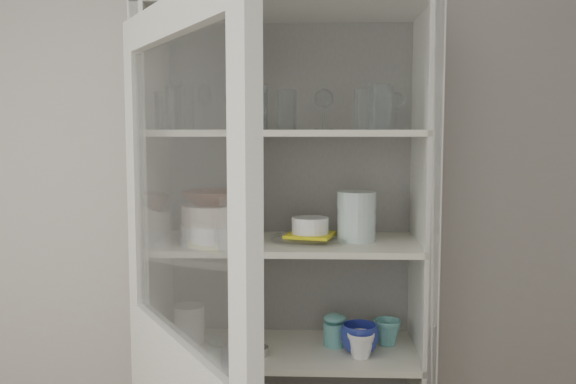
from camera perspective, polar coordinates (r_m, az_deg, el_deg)
The scene contains 30 objects.
wall_back at distance 2.46m, azimuth -4.46°, elevation -2.67°, with size 3.60×0.02×2.60m, color #BAB7B3.
pantry_cabinet at distance 2.36m, azimuth 0.06°, elevation -11.94°, with size 1.00×0.45×2.10m.
tumbler_0 at distance 2.10m, azimuth -11.49°, elevation 7.45°, with size 0.06×0.06×0.13m, color silver.
tumbler_1 at distance 2.08m, azimuth -3.12°, elevation 7.80°, with size 0.07×0.07×0.14m, color silver.
tumbler_2 at distance 2.04m, azimuth -4.14°, elevation 7.74°, with size 0.07×0.07×0.14m, color silver.
tumbler_3 at distance 2.08m, azimuth -2.97°, elevation 7.93°, with size 0.08×0.08×0.15m, color silver.
tumbler_4 at distance 2.07m, azimuth 7.12°, elevation 7.70°, with size 0.07×0.07×0.14m, color silver.
tumbler_5 at distance 2.07m, azimuth 8.54°, elevation 7.88°, with size 0.08×0.08×0.15m, color silver.
tumbler_6 at distance 2.10m, azimuth 8.82°, elevation 7.76°, with size 0.07×0.07×0.15m, color silver.
tumbler_7 at distance 2.25m, azimuth -10.45°, elevation 7.67°, with size 0.08×0.08×0.15m, color silver.
tumbler_8 at distance 2.18m, azimuth -2.86°, elevation 7.76°, with size 0.07×0.07×0.15m, color silver.
tumbler_9 at distance 2.16m, azimuth -0.13°, elevation 7.69°, with size 0.07×0.07×0.14m, color silver.
goblet_0 at distance 2.33m, azimuth -5.01°, elevation 7.82°, with size 0.07×0.07×0.17m, color silver, non-canonical shape.
goblet_1 at distance 2.30m, azimuth -3.97°, elevation 7.72°, with size 0.07×0.07×0.15m, color silver, non-canonical shape.
goblet_2 at distance 2.27m, azimuth 3.36°, elevation 7.89°, with size 0.07×0.07×0.17m, color silver, non-canonical shape.
goblet_3 at distance 2.32m, azimuth 10.05°, elevation 7.62°, with size 0.07×0.07×0.15m, color silver, non-canonical shape.
plate_stack_front at distance 2.16m, azimuth -6.95°, elevation -3.93°, with size 0.23×0.23×0.07m, color white.
plate_stack_back at distance 2.37m, azimuth -5.27°, elevation -3.07°, with size 0.22×0.22×0.07m, color white.
cream_bowl at distance 2.15m, azimuth -6.97°, elevation -2.10°, with size 0.22×0.22×0.07m, color white.
terracotta_bowl at distance 2.15m, azimuth -6.99°, elevation -0.53°, with size 0.20×0.20×0.05m, color #522719.
glass_platter at distance 2.21m, azimuth 2.09°, elevation -4.38°, with size 0.28×0.28×0.02m, color silver.
yellow_trivet at distance 2.21m, azimuth 2.09°, elevation -4.03°, with size 0.16×0.16×0.01m, color yellow.
white_ramekin at distance 2.21m, azimuth 2.09°, elevation -3.14°, with size 0.13×0.13×0.06m, color white.
grey_bowl_stack at distance 2.21m, azimuth 6.43°, elevation -2.27°, with size 0.14×0.14×0.18m, color silver.
mug_blue at distance 2.26m, azimuth 6.73°, elevation -13.49°, with size 0.14×0.14×0.11m, color navy.
mug_teal at distance 2.36m, azimuth 9.27°, elevation -12.82°, with size 0.10×0.10×0.10m, color #27776F.
mug_white at distance 2.22m, azimuth 6.82°, elevation -14.06°, with size 0.10×0.10×0.09m, color white.
teal_jar at distance 2.33m, azimuth 4.41°, elevation -12.92°, with size 0.09×0.09×0.10m.
measuring_cups at distance 2.25m, azimuth -3.70°, elevation -14.50°, with size 0.10×0.10×0.04m, color silver.
white_canister at distance 2.39m, azimuth -9.23°, elevation -12.06°, with size 0.12×0.12×0.14m, color white.
Camera 1 is at (0.29, -0.92, 1.65)m, focal length 38.00 mm.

